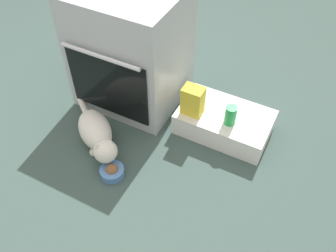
% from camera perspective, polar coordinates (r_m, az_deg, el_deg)
% --- Properties ---
extents(ground, '(8.00, 8.00, 0.00)m').
position_cam_1_polar(ground, '(2.25, -10.94, -2.44)').
color(ground, '#384C47').
extents(oven, '(0.62, 0.57, 0.75)m').
position_cam_1_polar(oven, '(2.27, -5.81, 11.92)').
color(oven, '#B7BABF').
rests_on(oven, ground).
extents(pantry_cabinet, '(0.55, 0.34, 0.14)m').
position_cam_1_polar(pantry_cabinet, '(2.24, 8.71, 0.61)').
color(pantry_cabinet, white).
rests_on(pantry_cabinet, ground).
extents(food_bowl, '(0.14, 0.14, 0.08)m').
position_cam_1_polar(food_bowl, '(2.06, -8.67, -6.95)').
color(food_bowl, '#4C7AB7').
rests_on(food_bowl, ground).
extents(cat, '(0.53, 0.43, 0.20)m').
position_cam_1_polar(cat, '(2.15, -10.96, -1.15)').
color(cat, silver).
rests_on(cat, ground).
extents(soda_can, '(0.07, 0.07, 0.12)m').
position_cam_1_polar(soda_can, '(2.10, 9.67, 1.66)').
color(soda_can, green).
rests_on(soda_can, pantry_cabinet).
extents(snack_bag, '(0.12, 0.09, 0.18)m').
position_cam_1_polar(snack_bag, '(2.12, 3.86, 3.95)').
color(snack_bag, yellow).
rests_on(snack_bag, pantry_cabinet).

